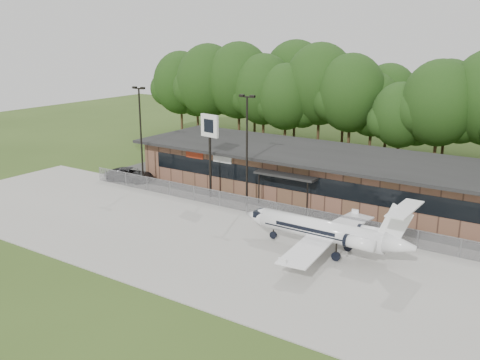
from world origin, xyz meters
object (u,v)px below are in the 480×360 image
Objects in this scene: business_jet at (327,232)px; suv at (130,175)px; pole_sign at (210,135)px; terminal at (332,174)px.

business_jet reaches higher than suv.
suv is 0.64× the size of pole_sign.
pole_sign reaches higher than terminal.
terminal is 3.03× the size of business_jet.
business_jet reaches higher than terminal.
suv is at bearing -160.39° from terminal.
terminal is 12.45m from pole_sign.
terminal is at bearing 46.47° from pole_sign.
pole_sign is (10.80, 0.04, 5.48)m from suv.
terminal reaches higher than suv.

